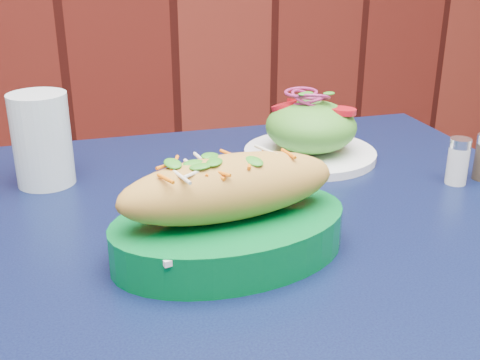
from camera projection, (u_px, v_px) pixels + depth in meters
name	position (u px, v px, depth m)	size (l,w,h in m)	color
cafe_table	(269.00, 299.00, 0.71)	(0.86, 0.86, 0.75)	black
banh_mi_basket	(230.00, 214.00, 0.61)	(0.26, 0.18, 0.12)	#016327
salad_plate	(311.00, 132.00, 0.89)	(0.20, 0.20, 0.11)	white
water_glass	(42.00, 140.00, 0.79)	(0.08, 0.08, 0.12)	silver
salt_shaker	(458.00, 161.00, 0.80)	(0.03, 0.03, 0.06)	white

